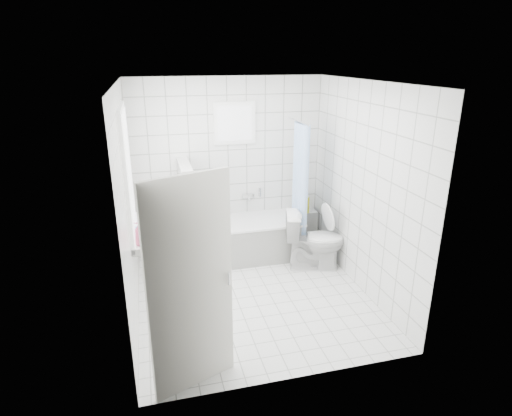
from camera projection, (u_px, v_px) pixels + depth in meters
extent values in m
plane|color=white|center=(253.00, 296.00, 5.38)|extent=(3.00, 3.00, 0.00)
plane|color=white|center=(253.00, 82.00, 4.51)|extent=(3.00, 3.00, 0.00)
cube|color=white|center=(228.00, 167.00, 6.31)|extent=(2.80, 0.02, 2.60)
cube|color=white|center=(297.00, 253.00, 3.58)|extent=(2.80, 0.02, 2.60)
cube|color=white|center=(128.00, 209.00, 4.62)|extent=(0.02, 3.00, 2.60)
cube|color=white|center=(363.00, 190.00, 5.28)|extent=(0.02, 3.00, 2.60)
cube|color=white|center=(130.00, 175.00, 4.80)|extent=(0.01, 0.90, 1.40)
cube|color=white|center=(235.00, 123.00, 6.08)|extent=(0.50, 0.01, 0.50)
cube|color=white|center=(140.00, 235.00, 5.06)|extent=(0.18, 1.02, 0.08)
cube|color=silver|center=(191.00, 288.00, 3.63)|extent=(0.76, 0.34, 2.00)
cube|color=white|center=(247.00, 240.00, 6.36)|extent=(1.57, 0.75, 0.55)
cube|color=white|center=(247.00, 222.00, 6.26)|extent=(1.59, 0.77, 0.03)
cube|color=white|center=(187.00, 216.00, 5.95)|extent=(0.15, 0.85, 1.50)
cube|color=white|center=(303.00, 227.00, 6.82)|extent=(0.40, 0.24, 0.55)
imported|color=white|center=(315.00, 240.00, 6.00)|extent=(0.90, 0.66, 0.83)
cylinder|color=silver|center=(298.00, 121.00, 5.93)|extent=(0.02, 0.80, 0.02)
cube|color=silver|center=(248.00, 196.00, 6.50)|extent=(0.18, 0.06, 0.06)
imported|color=silver|center=(140.00, 227.00, 4.97)|extent=(0.15, 0.15, 0.16)
imported|color=#2D81CE|center=(140.00, 230.00, 4.83)|extent=(0.09, 0.10, 0.19)
imported|color=#AF579B|center=(140.00, 215.00, 5.31)|extent=(0.12, 0.12, 0.18)
imported|color=white|center=(139.00, 217.00, 5.09)|extent=(0.11, 0.11, 0.29)
imported|color=#C44C70|center=(139.00, 234.00, 4.65)|extent=(0.13, 0.12, 0.27)
cylinder|color=blue|center=(306.00, 202.00, 6.72)|extent=(0.06, 0.06, 0.28)
cylinder|color=yellow|center=(307.00, 205.00, 6.61)|extent=(0.06, 0.06, 0.26)
cylinder|color=#16873F|center=(304.00, 206.00, 6.63)|extent=(0.06, 0.06, 0.22)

